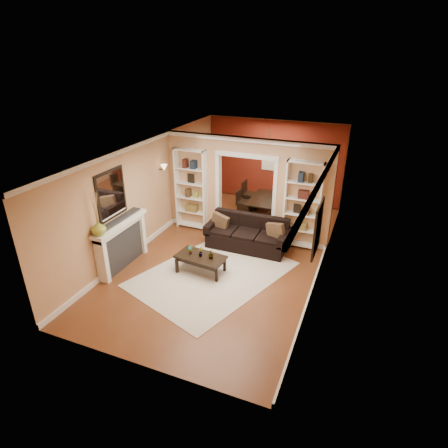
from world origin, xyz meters
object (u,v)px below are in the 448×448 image
at_px(sofa, 247,233).
at_px(dining_table, 265,206).
at_px(coffee_table, 201,264).
at_px(bookshelf_left, 191,190).
at_px(fireplace, 123,244).
at_px(bookshelf_right, 302,206).

xyz_separation_m(sofa, dining_table, (-0.19, 2.29, -0.15)).
height_order(sofa, coffee_table, sofa).
distance_m(bookshelf_left, fireplace, 2.65).
bearing_deg(bookshelf_right, sofa, -154.96).
height_order(fireplace, dining_table, fireplace).
height_order(coffee_table, fireplace, fireplace).
relative_size(bookshelf_left, bookshelf_right, 1.00).
distance_m(sofa, fireplace, 3.10).
bearing_deg(bookshelf_right, coffee_table, -131.48).
bearing_deg(fireplace, bookshelf_right, 34.80).
distance_m(bookshelf_left, bookshelf_right, 3.10).
bearing_deg(dining_table, sofa, -175.15).
distance_m(bookshelf_left, dining_table, 2.55).
relative_size(bookshelf_right, dining_table, 1.54).
bearing_deg(dining_table, fireplace, 152.54).
bearing_deg(coffee_table, bookshelf_left, 127.27).
xyz_separation_m(coffee_table, dining_table, (0.41, 3.80, 0.05)).
xyz_separation_m(bookshelf_right, dining_table, (-1.44, 1.71, -0.89)).
bearing_deg(coffee_table, fireplace, -159.86).
bearing_deg(coffee_table, bookshelf_right, 54.87).
distance_m(sofa, bookshelf_right, 1.56).
distance_m(coffee_table, dining_table, 3.82).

